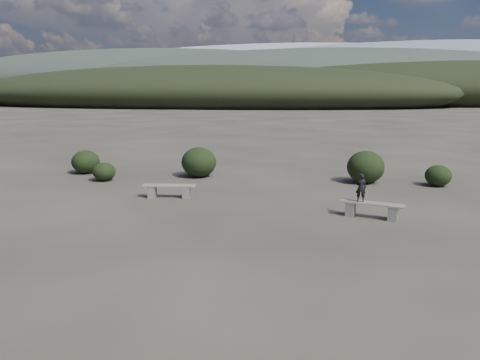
# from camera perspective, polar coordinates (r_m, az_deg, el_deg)

# --- Properties ---
(ground) EXTENTS (1200.00, 1200.00, 0.00)m
(ground) POSITION_cam_1_polar(r_m,az_deg,el_deg) (11.57, -4.58, -8.63)
(ground) COLOR #322E27
(ground) RESTS_ON ground
(bench_left) EXTENTS (1.93, 0.62, 0.47)m
(bench_left) POSITION_cam_1_polar(r_m,az_deg,el_deg) (17.10, -8.62, -1.19)
(bench_left) COLOR slate
(bench_left) RESTS_ON ground
(bench_right) EXTENTS (1.94, 0.89, 0.48)m
(bench_right) POSITION_cam_1_polar(r_m,az_deg,el_deg) (14.85, 15.74, -3.38)
(bench_right) COLOR slate
(bench_right) RESTS_ON ground
(seated_person) EXTENTS (0.32, 0.21, 0.87)m
(seated_person) POSITION_cam_1_polar(r_m,az_deg,el_deg) (14.77, 14.52, -0.91)
(seated_person) COLOR black
(seated_person) RESTS_ON bench_right
(shrub_a) EXTENTS (0.97, 0.97, 0.79)m
(shrub_a) POSITION_cam_1_polar(r_m,az_deg,el_deg) (20.79, -16.23, 0.99)
(shrub_a) COLOR black
(shrub_a) RESTS_ON ground
(shrub_b) EXTENTS (1.55, 1.55, 1.33)m
(shrub_b) POSITION_cam_1_polar(r_m,az_deg,el_deg) (20.90, -5.03, 2.19)
(shrub_b) COLOR black
(shrub_b) RESTS_ON ground
(shrub_d) EXTENTS (1.54, 1.54, 1.35)m
(shrub_d) POSITION_cam_1_polar(r_m,az_deg,el_deg) (20.16, 15.08, 1.55)
(shrub_d) COLOR black
(shrub_d) RESTS_ON ground
(shrub_e) EXTENTS (1.03, 1.03, 0.86)m
(shrub_e) POSITION_cam_1_polar(r_m,az_deg,el_deg) (20.50, 23.01, 0.50)
(shrub_e) COLOR black
(shrub_e) RESTS_ON ground
(shrub_f) EXTENTS (1.27, 1.27, 1.08)m
(shrub_f) POSITION_cam_1_polar(r_m,az_deg,el_deg) (22.86, -18.30, 2.12)
(shrub_f) COLOR black
(shrub_f) RESTS_ON ground
(mountain_ridges) EXTENTS (500.00, 400.00, 56.00)m
(mountain_ridges) POSITION_cam_1_polar(r_m,az_deg,el_deg) (349.79, 8.81, 12.19)
(mountain_ridges) COLOR black
(mountain_ridges) RESTS_ON ground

